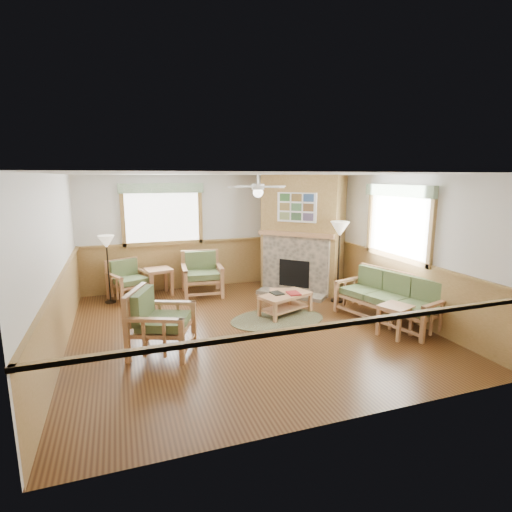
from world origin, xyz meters
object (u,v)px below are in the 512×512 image
object	(u,v)px
armchair_back_left	(129,280)
coffee_table	(285,304)
end_table_sofa	(395,320)
armchair_back_right	(202,274)
armchair_left	(162,321)
floor_lamp_left	(108,269)
floor_lamp_right	(339,262)
end_table_chairs	(159,282)
footstool	(280,300)
sofa	(389,298)

from	to	relation	value
armchair_back_left	coffee_table	distance (m)	3.52
armchair_back_left	end_table_sofa	size ratio (longest dim) A/B	1.60
armchair_back_right	coffee_table	xyz separation A→B (m)	(1.26, -1.84, -0.28)
armchair_left	floor_lamp_left	distance (m)	2.99
armchair_back_right	end_table_sofa	size ratio (longest dim) A/B	1.83
end_table_sofa	floor_lamp_right	bearing A→B (deg)	88.06
end_table_sofa	floor_lamp_left	bearing A→B (deg)	142.53
armchair_back_right	floor_lamp_left	bearing A→B (deg)	-177.21
end_table_chairs	end_table_sofa	bearing A→B (deg)	-46.35
armchair_back_right	armchair_left	distance (m)	3.03
armchair_left	end_table_chairs	distance (m)	3.08
armchair_back_right	end_table_chairs	size ratio (longest dim) A/B	1.56
armchair_left	footstool	bearing A→B (deg)	-40.10
armchair_back_left	floor_lamp_right	xyz separation A→B (m)	(4.24, -1.67, 0.45)
armchair_left	end_table_chairs	size ratio (longest dim) A/B	1.58
floor_lamp_left	armchair_left	bearing A→B (deg)	-74.53
coffee_table	floor_lamp_right	bearing A→B (deg)	-5.13
end_table_sofa	floor_lamp_left	distance (m)	5.79
footstool	floor_lamp_left	xyz separation A→B (m)	(-3.29, 1.58, 0.54)
sofa	armchair_back_left	world-z (taller)	sofa
end_table_sofa	floor_lamp_right	size ratio (longest dim) A/B	0.30
footstool	floor_lamp_right	size ratio (longest dim) A/B	0.25
armchair_back_left	armchair_left	bearing A→B (deg)	-107.34
coffee_table	end_table_chairs	distance (m)	3.06
floor_lamp_left	coffee_table	bearing A→B (deg)	-30.60
end_table_chairs	armchair_back_left	bearing A→B (deg)	-176.02
armchair_left	footstool	xyz separation A→B (m)	(2.49, 1.29, -0.30)
coffee_table	end_table_chairs	size ratio (longest dim) A/B	1.65
armchair_left	armchair_back_left	bearing A→B (deg)	29.66
armchair_back_right	floor_lamp_right	world-z (taller)	floor_lamp_right
armchair_left	end_table_chairs	xyz separation A→B (m)	(0.25, 3.07, -0.18)
sofa	armchair_left	xyz separation A→B (m)	(-4.09, 0.05, 0.04)
coffee_table	floor_lamp_left	distance (m)	3.81
end_table_chairs	footstool	distance (m)	2.87
sofa	footstool	world-z (taller)	sofa
end_table_chairs	floor_lamp_left	bearing A→B (deg)	-169.23
end_table_chairs	footstool	bearing A→B (deg)	-38.35
floor_lamp_right	floor_lamp_left	bearing A→B (deg)	161.91
coffee_table	end_table_sofa	xyz separation A→B (m)	(1.33, -1.59, 0.06)
sofa	end_table_chairs	bearing A→B (deg)	-144.97
sofa	end_table_chairs	distance (m)	4.95
sofa	end_table_sofa	size ratio (longest dim) A/B	3.70
sofa	armchair_back_left	size ratio (longest dim) A/B	2.31
armchair_back_right	armchair_left	bearing A→B (deg)	-107.96
armchair_back_right	floor_lamp_left	world-z (taller)	floor_lamp_left
end_table_sofa	floor_lamp_left	xyz separation A→B (m)	(-4.58, 3.51, 0.47)
armchair_left	end_table_chairs	bearing A→B (deg)	17.86
sofa	armchair_left	world-z (taller)	armchair_left
armchair_back_right	coffee_table	size ratio (longest dim) A/B	0.94
floor_lamp_left	footstool	bearing A→B (deg)	-25.63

